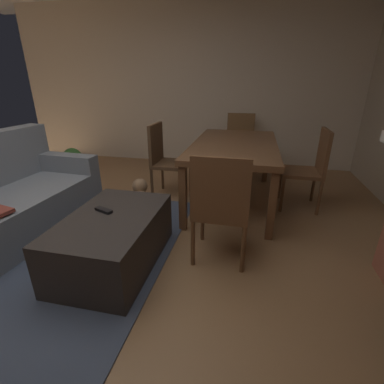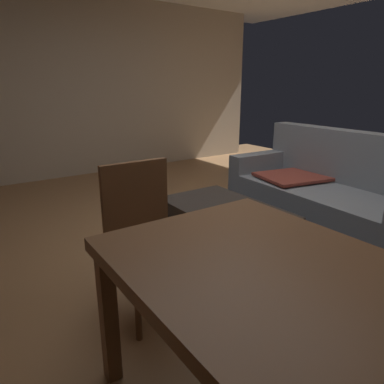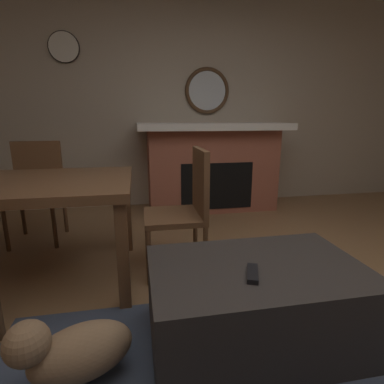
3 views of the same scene
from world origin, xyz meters
name	(u,v)px [view 1 (image 1 of 3)]	position (x,y,z in m)	size (l,w,h in m)	color
floor	(92,269)	(0.00, 0.00, 0.00)	(8.05, 8.05, 0.00)	olive
wall_right_window_side	(187,86)	(3.35, 0.00, 1.34)	(0.12, 6.21, 2.68)	beige
area_rug	(54,253)	(0.13, 0.44, 0.01)	(2.60, 2.00, 0.01)	#3D475B
ottoman_coffee_table	(114,240)	(0.13, -0.15, 0.22)	(1.06, 0.67, 0.44)	#2D2826
tv_remote	(104,210)	(0.19, -0.06, 0.45)	(0.05, 0.16, 0.02)	black
dining_table	(235,149)	(1.64, -0.99, 0.67)	(1.80, 0.97, 0.74)	brown
dining_chair_south	(311,165)	(1.64, -1.87, 0.52)	(0.45, 0.45, 0.93)	brown
dining_chair_east	(240,140)	(2.93, -0.99, 0.52)	(0.45, 0.45, 0.93)	brown
dining_chair_west	(221,204)	(0.35, -0.99, 0.52)	(0.45, 0.45, 0.93)	brown
dining_chair_north	(164,156)	(1.64, -0.11, 0.52)	(0.44, 0.44, 0.93)	#513823
potted_plant	(73,161)	(1.98, 1.47, 0.27)	(0.29, 0.29, 0.48)	beige
small_dog	(140,200)	(0.99, -0.02, 0.19)	(0.52, 0.37, 0.33)	#8C6B4C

